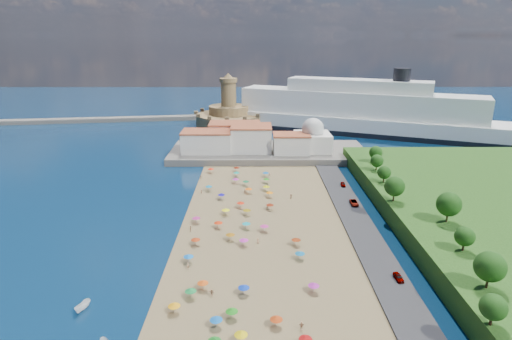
{
  "coord_description": "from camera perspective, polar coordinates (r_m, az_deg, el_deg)",
  "views": [
    {
      "loc": [
        3.45,
        -119.18,
        53.45
      ],
      "look_at": [
        4.0,
        25.0,
        8.0
      ],
      "focal_mm": 30.0,
      "sensor_mm": 36.0,
      "label": 1
    }
  ],
  "objects": [
    {
      "name": "beach_parasols",
      "position": [
        120.81,
        -2.27,
        -7.65
      ],
      "size": [
        32.93,
        114.33,
        2.2
      ],
      "color": "gray",
      "rests_on": "beach"
    },
    {
      "name": "cruise_ship",
      "position": [
        251.46,
        13.3,
        7.3
      ],
      "size": [
        165.47,
        87.81,
        36.91
      ],
      "color": "black",
      "rests_on": "ground"
    },
    {
      "name": "ground",
      "position": [
        130.66,
        -1.72,
        -6.66
      ],
      "size": [
        700.0,
        700.0,
        0.0
      ],
      "primitive_type": "plane",
      "color": "#071938",
      "rests_on": "ground"
    },
    {
      "name": "hillside_trees",
      "position": [
        126.14,
        21.21,
        -3.74
      ],
      "size": [
        16.32,
        103.48,
        8.27
      ],
      "color": "#382314",
      "rests_on": "hillside"
    },
    {
      "name": "fortress",
      "position": [
        261.85,
        -3.63,
        7.17
      ],
      "size": [
        40.0,
        40.0,
        32.4
      ],
      "color": "#A37E51",
      "rests_on": "ground"
    },
    {
      "name": "beachgoers",
      "position": [
        128.27,
        -2.5,
        -6.61
      ],
      "size": [
        34.65,
        99.36,
        1.85
      ],
      "color": "tan",
      "rests_on": "beach"
    },
    {
      "name": "waterfront_buildings",
      "position": [
        198.24,
        -2.1,
        4.19
      ],
      "size": [
        57.0,
        29.0,
        11.0
      ],
      "color": "silver",
      "rests_on": "terrace"
    },
    {
      "name": "terrace",
      "position": [
        199.18,
        1.67,
        2.37
      ],
      "size": [
        90.0,
        36.0,
        3.0
      ],
      "primitive_type": "cube",
      "color": "#59544C",
      "rests_on": "ground"
    },
    {
      "name": "jetty",
      "position": [
        233.62,
        -4.02,
        4.53
      ],
      "size": [
        18.0,
        70.0,
        2.4
      ],
      "primitive_type": "cube",
      "color": "#59544C",
      "rests_on": "ground"
    },
    {
      "name": "moored_boats",
      "position": [
        93.33,
        -21.11,
        -18.2
      ],
      "size": [
        11.64,
        15.17,
        1.67
      ],
      "color": "white",
      "rests_on": "ground"
    },
    {
      "name": "breakwater",
      "position": [
        299.45,
        -22.61,
        6.13
      ],
      "size": [
        199.03,
        34.77,
        2.6
      ],
      "primitive_type": "cube",
      "rotation": [
        0.0,
        0.0,
        0.14
      ],
      "color": "#59544C",
      "rests_on": "ground"
    },
    {
      "name": "domed_building",
      "position": [
        197.11,
        7.55,
        4.3
      ],
      "size": [
        16.0,
        16.0,
        15.0
      ],
      "color": "silver",
      "rests_on": "terrace"
    },
    {
      "name": "parked_cars",
      "position": [
        138.14,
        13.48,
        -5.16
      ],
      "size": [
        2.45,
        67.12,
        1.42
      ],
      "color": "gray",
      "rests_on": "promenade"
    }
  ]
}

